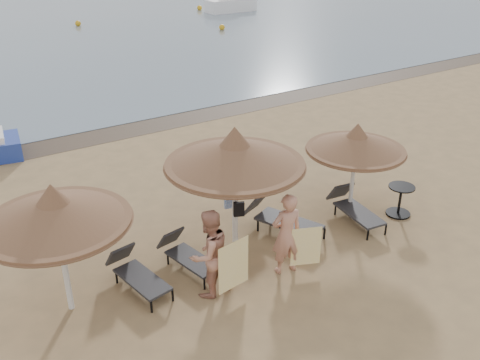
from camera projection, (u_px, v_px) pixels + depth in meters
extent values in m
plane|color=#9C7B4F|center=(250.00, 265.00, 11.91)|extent=(160.00, 160.00, 0.00)
cube|color=#493828|center=(104.00, 134.00, 19.00)|extent=(200.00, 1.60, 0.01)
cube|color=white|center=(231.00, 5.00, 43.01)|extent=(4.00, 1.60, 1.00)
cylinder|color=silver|center=(64.00, 266.00, 10.17)|extent=(0.12, 0.12, 2.01)
cone|color=brown|center=(55.00, 210.00, 9.62)|extent=(2.78, 2.78, 0.53)
cone|color=brown|center=(52.00, 195.00, 9.48)|extent=(0.67, 0.67, 0.43)
cylinder|color=brown|center=(57.00, 222.00, 9.74)|extent=(2.73, 2.73, 0.10)
cylinder|color=silver|center=(235.00, 208.00, 11.96)|extent=(0.13, 0.13, 2.23)
cone|color=brown|center=(235.00, 153.00, 11.36)|extent=(3.08, 3.08, 0.58)
cone|color=brown|center=(235.00, 137.00, 11.21)|extent=(0.74, 0.74, 0.48)
cylinder|color=brown|center=(235.00, 164.00, 11.48)|extent=(3.02, 3.02, 0.11)
cylinder|color=silver|center=(352.00, 181.00, 13.63)|extent=(0.10, 0.10, 1.81)
cone|color=brown|center=(356.00, 142.00, 13.14)|extent=(2.50, 2.50, 0.47)
cone|color=brown|center=(358.00, 131.00, 13.02)|extent=(0.60, 0.60, 0.39)
cylinder|color=brown|center=(356.00, 150.00, 13.24)|extent=(2.45, 2.45, 0.09)
cylinder|color=black|center=(151.00, 307.00, 10.43)|extent=(0.05, 0.05, 0.26)
cylinder|color=black|center=(173.00, 296.00, 10.75)|extent=(0.05, 0.05, 0.26)
cylinder|color=black|center=(117.00, 278.00, 11.28)|extent=(0.05, 0.05, 0.26)
cylinder|color=black|center=(137.00, 268.00, 11.59)|extent=(0.05, 0.05, 0.26)
cube|color=black|center=(142.00, 279.00, 10.97)|extent=(0.81, 1.46, 0.06)
cube|color=black|center=(120.00, 254.00, 11.41)|extent=(0.63, 0.48, 0.52)
cylinder|color=black|center=(204.00, 284.00, 11.08)|extent=(0.04, 0.04, 0.25)
cylinder|color=black|center=(222.00, 274.00, 11.40)|extent=(0.04, 0.04, 0.25)
cylinder|color=black|center=(168.00, 259.00, 11.89)|extent=(0.04, 0.04, 0.25)
cylinder|color=black|center=(186.00, 251.00, 12.20)|extent=(0.04, 0.04, 0.25)
cube|color=black|center=(193.00, 260.00, 11.60)|extent=(0.81, 1.42, 0.05)
cube|color=black|center=(170.00, 238.00, 12.01)|extent=(0.62, 0.48, 0.51)
cylinder|color=black|center=(313.00, 245.00, 12.36)|extent=(0.05, 0.05, 0.30)
cylinder|color=black|center=(324.00, 234.00, 12.81)|extent=(0.05, 0.05, 0.30)
cylinder|color=black|center=(258.00, 226.00, 13.13)|extent=(0.05, 0.05, 0.30)
cylinder|color=black|center=(271.00, 216.00, 13.58)|extent=(0.05, 0.05, 0.30)
cube|color=black|center=(289.00, 222.00, 12.92)|extent=(1.24, 1.75, 0.06)
cube|color=black|center=(256.00, 202.00, 13.29)|extent=(0.79, 0.68, 0.61)
cylinder|color=black|center=(368.00, 235.00, 12.77)|extent=(0.05, 0.05, 0.27)
cylinder|color=black|center=(386.00, 230.00, 12.98)|extent=(0.05, 0.05, 0.27)
cylinder|color=black|center=(335.00, 210.00, 13.86)|extent=(0.05, 0.05, 0.27)
cylinder|color=black|center=(352.00, 206.00, 14.07)|extent=(0.05, 0.05, 0.27)
cube|color=black|center=(359.00, 213.00, 13.39)|extent=(0.77, 1.50, 0.06)
cube|color=black|center=(340.00, 191.00, 13.97)|extent=(0.64, 0.47, 0.54)
cylinder|color=black|center=(398.00, 213.00, 13.93)|extent=(0.63, 0.63, 0.04)
cylinder|color=black|center=(400.00, 200.00, 13.76)|extent=(0.07, 0.07, 0.76)
cylinder|color=black|center=(402.00, 187.00, 13.59)|extent=(0.67, 0.67, 0.03)
imported|color=tan|center=(209.00, 247.00, 10.56)|extent=(1.12, 0.83, 2.22)
imported|color=tan|center=(287.00, 228.00, 11.24)|extent=(1.11, 0.83, 2.19)
cube|color=yellow|center=(234.00, 265.00, 10.62)|extent=(0.77, 0.14, 1.09)
cube|color=yellow|center=(306.00, 246.00, 11.42)|extent=(0.62, 0.27, 0.93)
cube|color=silver|center=(231.00, 200.00, 12.05)|extent=(0.31, 0.17, 0.38)
cube|color=black|center=(239.00, 209.00, 11.82)|extent=(0.25, 0.17, 0.34)
sphere|color=gold|center=(78.00, 23.00, 37.48)|extent=(0.40, 0.40, 0.40)
sphere|color=gold|center=(222.00, 27.00, 36.19)|extent=(0.39, 0.39, 0.39)
sphere|color=gold|center=(200.00, 8.00, 43.76)|extent=(0.41, 0.41, 0.41)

